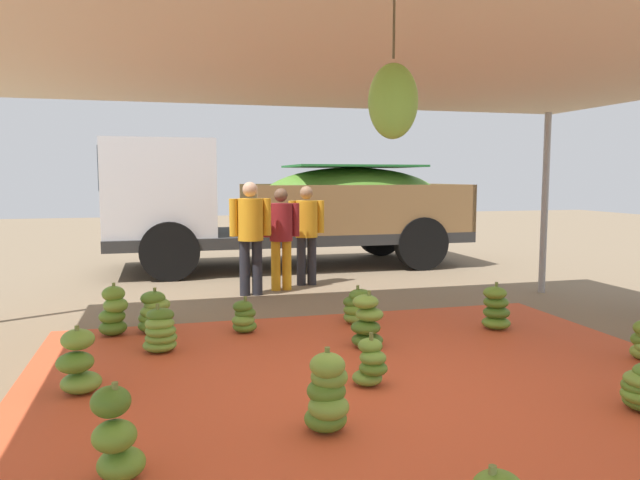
{
  "coord_description": "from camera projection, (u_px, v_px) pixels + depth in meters",
  "views": [
    {
      "loc": [
        -1.75,
        -4.48,
        1.74
      ],
      "look_at": [
        -0.07,
        1.85,
        1.05
      ],
      "focal_mm": 33.58,
      "sensor_mm": 36.0,
      "label": 1
    }
  ],
  "objects": [
    {
      "name": "ground_plane",
      "position": [
        302.0,
        311.0,
        7.82
      ],
      "size": [
        40.0,
        40.0,
        0.0
      ],
      "primitive_type": "plane",
      "color": "#7F6B51"
    },
    {
      "name": "tarp_orange",
      "position": [
        385.0,
        388.0,
        4.93
      ],
      "size": [
        5.98,
        5.33,
        0.01
      ],
      "primitive_type": "cube",
      "color": "#D1512D",
      "rests_on": "ground"
    },
    {
      "name": "tent_canopy",
      "position": [
        394.0,
        55.0,
        4.56
      ],
      "size": [
        8.0,
        7.0,
        2.74
      ],
      "color": "#9EA0A5",
      "rests_on": "ground"
    },
    {
      "name": "banana_bunch_0",
      "position": [
        496.0,
        309.0,
        6.83
      ],
      "size": [
        0.43,
        0.44,
        0.54
      ],
      "color": "#60932D",
      "rests_on": "tarp_orange"
    },
    {
      "name": "banana_bunch_1",
      "position": [
        113.0,
        312.0,
        6.55
      ],
      "size": [
        0.39,
        0.37,
        0.58
      ],
      "color": "#477523",
      "rests_on": "tarp_orange"
    },
    {
      "name": "banana_bunch_2",
      "position": [
        371.0,
        364.0,
        4.97
      ],
      "size": [
        0.37,
        0.37,
        0.45
      ],
      "color": "#6B9E38",
      "rests_on": "tarp_orange"
    },
    {
      "name": "banana_bunch_5",
      "position": [
        367.0,
        323.0,
        6.09
      ],
      "size": [
        0.42,
        0.4,
        0.59
      ],
      "color": "#477523",
      "rests_on": "tarp_orange"
    },
    {
      "name": "banana_bunch_6",
      "position": [
        116.0,
        438.0,
        3.4
      ],
      "size": [
        0.38,
        0.39,
        0.58
      ],
      "color": "#60932D",
      "rests_on": "tarp_orange"
    },
    {
      "name": "banana_bunch_7",
      "position": [
        327.0,
        394.0,
        4.07
      ],
      "size": [
        0.42,
        0.42,
        0.59
      ],
      "color": "#518428",
      "rests_on": "tarp_orange"
    },
    {
      "name": "banana_bunch_8",
      "position": [
        244.0,
        318.0,
        6.68
      ],
      "size": [
        0.35,
        0.35,
        0.41
      ],
      "color": "#518428",
      "rests_on": "tarp_orange"
    },
    {
      "name": "banana_bunch_9",
      "position": [
        160.0,
        332.0,
        5.93
      ],
      "size": [
        0.46,
        0.47,
        0.48
      ],
      "color": "#6B9E38",
      "rests_on": "tarp_orange"
    },
    {
      "name": "banana_bunch_10",
      "position": [
        357.0,
        307.0,
        7.1
      ],
      "size": [
        0.46,
        0.48,
        0.45
      ],
      "color": "#6B9E38",
      "rests_on": "tarp_orange"
    },
    {
      "name": "banana_bunch_14",
      "position": [
        78.0,
        364.0,
        4.79
      ],
      "size": [
        0.43,
        0.42,
        0.55
      ],
      "color": "#6B9E38",
      "rests_on": "tarp_orange"
    },
    {
      "name": "banana_bunch_15",
      "position": [
        154.0,
        313.0,
        6.71
      ],
      "size": [
        0.48,
        0.5,
        0.5
      ],
      "color": "#518428",
      "rests_on": "tarp_orange"
    },
    {
      "name": "cargo_truck_main",
      "position": [
        280.0,
        203.0,
        11.57
      ],
      "size": [
        6.79,
        2.47,
        2.4
      ],
      "color": "#2D2D2D",
      "rests_on": "ground"
    },
    {
      "name": "worker_0",
      "position": [
        250.0,
        230.0,
        8.76
      ],
      "size": [
        0.61,
        0.37,
        1.67
      ],
      "color": "#26262D",
      "rests_on": "ground"
    },
    {
      "name": "worker_1",
      "position": [
        281.0,
        231.0,
        9.16
      ],
      "size": [
        0.58,
        0.35,
        1.57
      ],
      "color": "orange",
      "rests_on": "ground"
    },
    {
      "name": "worker_2",
      "position": [
        306.0,
        228.0,
        9.61
      ],
      "size": [
        0.59,
        0.36,
        1.6
      ],
      "color": "#26262D",
      "rests_on": "ground"
    }
  ]
}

